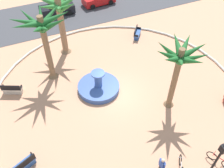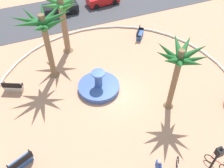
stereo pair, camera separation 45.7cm
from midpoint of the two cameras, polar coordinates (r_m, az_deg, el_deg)
ground_plane at (r=20.03m, az=2.00°, el=-2.40°), size 80.00×80.00×0.00m
plaza_curb at (r=19.95m, az=2.01°, el=-2.21°), size 20.34×20.34×0.20m
street_asphalt at (r=31.14m, az=-9.31°, el=16.24°), size 48.00×8.00×0.03m
fountain at (r=20.25m, az=-2.46°, el=-0.58°), size 3.44×3.44×1.84m
palm_tree_near_fountain at (r=22.48m, az=-10.99°, el=16.15°), size 4.18×4.32×5.82m
palm_tree_by_curb at (r=19.34m, az=-14.92°, el=12.40°), size 4.49×4.19×6.14m
palm_tree_mid_plaza at (r=16.71m, az=16.17°, el=4.90°), size 3.72×3.72×5.68m
bench_north at (r=17.09m, az=-19.69°, el=-16.89°), size 1.67×1.07×1.00m
bench_southeast at (r=26.24m, az=6.99°, el=11.41°), size 1.40×1.56×1.00m
bench_southwest at (r=21.55m, az=-21.44°, el=-0.76°), size 1.66×1.14×1.00m
lamppost at (r=14.52m, az=22.88°, el=-17.37°), size 0.32×0.32×4.53m
bicycle_red_frame at (r=17.49m, az=24.07°, el=-16.61°), size 0.80×1.57×0.94m
person_cyclist_helmet at (r=15.65m, az=11.54°, el=-18.46°), size 0.23×0.53×1.69m
parked_car_leftmost at (r=30.72m, az=-11.38°, el=17.15°), size 4.05×2.01×1.67m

